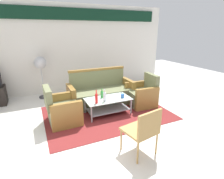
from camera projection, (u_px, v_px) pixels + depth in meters
ground_plane at (116, 128)px, 3.80m from camera, size 14.00×14.00×0.00m
wall_back at (77, 46)px, 5.97m from camera, size 6.52×0.19×2.80m
rug at (107, 113)px, 4.49m from camera, size 3.01×2.10×0.01m
couch at (101, 93)px, 4.99m from camera, size 1.80×0.75×0.96m
armchair_left at (62, 111)px, 3.97m from camera, size 0.72×0.78×0.85m
armchair_right at (142, 95)px, 4.92m from camera, size 0.75×0.80×0.85m
coffee_table at (108, 104)px, 4.38m from camera, size 1.10×0.60×0.40m
bottle_red at (96, 98)px, 4.02m from camera, size 0.06×0.06×0.32m
bottle_green at (102, 94)px, 4.37m from camera, size 0.07×0.07×0.23m
bottle_clear at (105, 97)px, 4.13m from camera, size 0.07×0.07×0.30m
cup at (122, 96)px, 4.37m from camera, size 0.08×0.08×0.10m
pedestal_fan at (41, 65)px, 5.24m from camera, size 0.36×0.36×1.27m
wicker_chair at (143, 129)px, 2.85m from camera, size 0.56×0.56×0.84m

